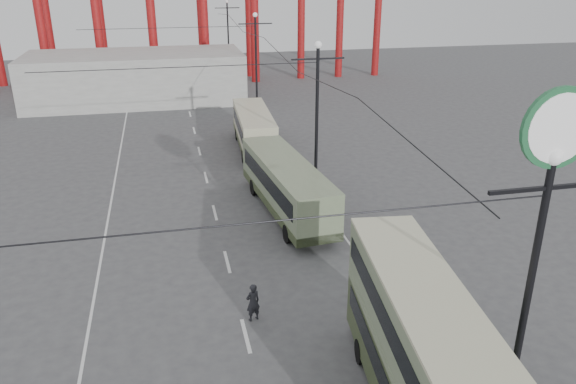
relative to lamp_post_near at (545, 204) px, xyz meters
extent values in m
cube|color=silver|center=(-6.60, 22.00, -7.86)|extent=(0.15, 82.00, 0.01)
cube|color=silver|center=(-0.20, 23.00, -7.86)|extent=(0.12, 120.00, 0.01)
cube|color=silver|center=(-12.60, 23.00, -7.86)|extent=(0.12, 120.00, 0.01)
cylinder|color=black|center=(0.00, 0.00, -3.36)|extent=(0.20, 0.20, 9.00)
cube|color=black|center=(0.00, 0.00, 0.44)|extent=(3.20, 0.10, 0.10)
sphere|color=white|center=(0.00, 0.00, 1.24)|extent=(0.44, 0.44, 0.44)
cylinder|color=#216238|center=(0.00, 0.00, 1.94)|extent=(2.00, 0.12, 2.00)
cylinder|color=white|center=(0.00, 0.00, 1.94)|extent=(1.70, 0.16, 1.70)
cylinder|color=black|center=(0.00, 21.00, -3.36)|extent=(0.20, 0.20, 9.00)
cylinder|color=black|center=(0.00, 21.00, -7.61)|extent=(0.44, 0.44, 0.50)
cube|color=black|center=(0.00, 21.00, 0.44)|extent=(3.20, 0.10, 0.10)
sphere|color=white|center=(0.00, 21.00, 1.24)|extent=(0.44, 0.44, 0.44)
cylinder|color=black|center=(0.00, 43.00, -3.36)|extent=(0.20, 0.20, 9.00)
cylinder|color=black|center=(0.00, 43.00, -7.61)|extent=(0.44, 0.44, 0.50)
cube|color=black|center=(0.00, 43.00, 0.44)|extent=(3.20, 0.10, 0.10)
sphere|color=white|center=(0.00, 43.00, 1.24)|extent=(0.44, 0.44, 0.44)
cylinder|color=black|center=(0.00, 65.00, -3.36)|extent=(0.20, 0.20, 9.00)
cylinder|color=black|center=(0.00, 65.00, -7.61)|extent=(0.44, 0.44, 0.50)
cube|color=black|center=(0.00, 65.00, 0.44)|extent=(3.20, 0.10, 0.10)
sphere|color=white|center=(0.00, 65.00, 1.24)|extent=(0.44, 0.44, 0.44)
cylinder|color=maroon|center=(18.40, 59.00, -0.86)|extent=(0.90, 0.90, 14.00)
cube|color=#989793|center=(-11.60, 50.00, -5.36)|extent=(22.00, 10.00, 5.00)
cube|color=#2F3A1F|center=(-2.08, 1.96, -6.38)|extent=(3.30, 9.19, 1.98)
cube|color=black|center=(-2.08, 1.96, -5.97)|extent=(3.13, 7.41, 0.81)
cube|color=#6D7C5B|center=(-2.08, 1.96, -5.25)|extent=(3.32, 9.20, 0.27)
cube|color=#6D7C5B|center=(-2.08, 1.96, -4.13)|extent=(3.30, 9.19, 1.98)
cube|color=black|center=(-2.08, 1.96, -4.04)|extent=(3.28, 8.66, 0.76)
cube|color=beige|center=(-2.08, 1.96, -3.09)|extent=(3.32, 9.20, 0.11)
cylinder|color=black|center=(-2.79, 4.58, -7.41)|extent=(0.36, 0.92, 0.90)
cylinder|color=black|center=(-0.78, 4.34, -7.41)|extent=(0.36, 0.92, 0.90)
cube|color=#6D7C5B|center=(-2.51, 18.11, -6.14)|extent=(3.46, 11.01, 2.36)
cube|color=black|center=(-2.51, 18.11, -5.74)|extent=(3.39, 9.84, 0.94)
cube|color=#2F3A1F|center=(-2.51, 18.11, -7.07)|extent=(3.49, 11.01, 0.49)
cube|color=#6D7C5B|center=(-2.51, 18.11, -4.88)|extent=(3.48, 11.01, 0.16)
cylinder|color=black|center=(-3.91, 21.04, -7.37)|extent=(0.37, 1.01, 0.98)
cylinder|color=black|center=(-1.69, 21.25, -7.37)|extent=(0.37, 1.01, 0.98)
cylinder|color=black|center=(-3.30, 14.58, -7.37)|extent=(0.37, 1.01, 0.98)
cylinder|color=black|center=(-1.09, 14.78, -7.37)|extent=(0.37, 1.01, 0.98)
cube|color=beige|center=(-2.36, 30.56, -6.17)|extent=(2.92, 9.76, 2.32)
cube|color=black|center=(-2.36, 30.56, -5.79)|extent=(2.90, 8.61, 0.92)
cube|color=#2F3A1F|center=(-2.36, 30.56, -7.09)|extent=(2.95, 9.77, 0.48)
cube|color=beige|center=(-2.36, 30.56, -4.94)|extent=(2.94, 9.76, 0.15)
cylinder|color=black|center=(-3.32, 33.13, -7.38)|extent=(0.32, 0.98, 0.96)
cylinder|color=black|center=(-1.14, 33.01, -7.38)|extent=(0.32, 0.98, 0.96)
cylinder|color=black|center=(-3.60, 27.73, -7.38)|extent=(0.32, 0.98, 0.96)
cylinder|color=black|center=(-1.42, 27.61, -7.38)|extent=(0.32, 0.98, 0.96)
imported|color=black|center=(-6.14, 8.00, -7.04)|extent=(0.69, 0.57, 1.64)
camera|label=1|loc=(-8.95, -11.00, 5.45)|focal=35.00mm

